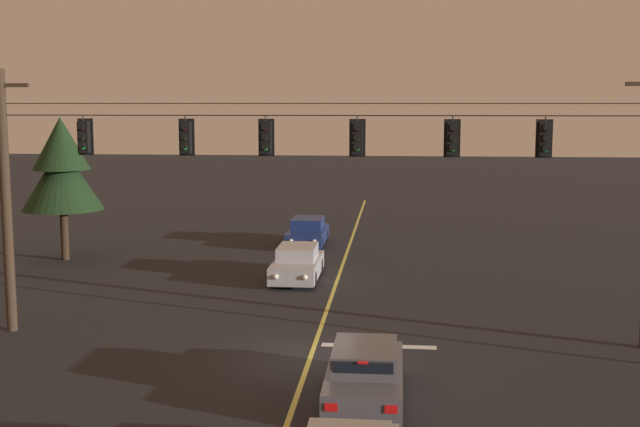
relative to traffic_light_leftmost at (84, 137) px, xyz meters
name	(u,v)px	position (x,y,z in m)	size (l,w,h in m)	color
ground_plane	(310,359)	(7.11, -2.04, -6.12)	(180.00, 180.00, 0.00)	black
lane_centre_stripe	(333,294)	(7.11, 6.02, -6.12)	(0.14, 60.00, 0.01)	#D1C64C
stop_bar_paint	(379,346)	(9.01, -0.58, -6.12)	(3.40, 0.36, 0.01)	silver
signal_span_assembly	(317,201)	(7.11, 0.02, -1.87)	(21.17, 0.32, 8.17)	#38281C
traffic_light_leftmost	(84,137)	(0.00, 0.00, 0.00)	(0.48, 0.41, 1.22)	black
traffic_light_left_inner	(185,137)	(3.15, 0.00, 0.00)	(0.48, 0.41, 1.22)	black
traffic_light_centre	(266,138)	(5.58, 0.00, 0.00)	(0.48, 0.41, 1.22)	black
traffic_light_right_inner	(357,138)	(8.30, 0.00, 0.00)	(0.48, 0.41, 1.22)	black
traffic_light_rightmost	(452,138)	(11.08, 0.00, 0.00)	(0.48, 0.41, 1.22)	black
traffic_light_far_right	(545,139)	(13.71, 0.00, 0.00)	(0.48, 0.41, 1.22)	black
car_waiting_near_lane	(365,374)	(8.78, -5.07, -5.47)	(1.80, 4.33, 1.39)	#4C4C51
car_oncoming_lead	(297,264)	(5.48, 8.39, -5.47)	(1.80, 4.42, 1.39)	#A5A5AD
car_oncoming_trailing	(308,232)	(5.00, 16.53, -5.47)	(1.80, 4.42, 1.39)	navy
tree_verge_near	(62,168)	(-5.66, 11.62, -1.91)	(3.66, 3.66, 6.53)	#332316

